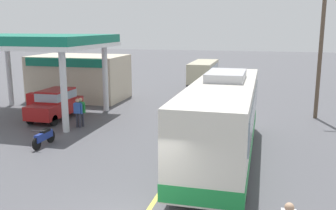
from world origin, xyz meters
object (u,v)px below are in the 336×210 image
object	(u,v)px
car_at_pump	(56,103)
pedestrian_near_pump	(81,110)
coach_bus_main	(222,121)
motorcycle_parked_forecourt	(44,137)
pedestrian_by_shop	(78,111)
minibus_opposing_lane	(203,72)

from	to	relation	value
car_at_pump	pedestrian_near_pump	distance (m)	2.67
coach_bus_main	motorcycle_parked_forecourt	size ratio (longest dim) A/B	6.13
pedestrian_by_shop	coach_bus_main	bearing A→B (deg)	-21.26
coach_bus_main	minibus_opposing_lane	bearing A→B (deg)	101.56
motorcycle_parked_forecourt	car_at_pump	bearing A→B (deg)	114.72
motorcycle_parked_forecourt	pedestrian_by_shop	distance (m)	3.55
minibus_opposing_lane	motorcycle_parked_forecourt	bearing A→B (deg)	-103.72
motorcycle_parked_forecourt	pedestrian_near_pump	size ratio (longest dim) A/B	1.08
pedestrian_by_shop	pedestrian_near_pump	bearing A→B (deg)	79.29
motorcycle_parked_forecourt	pedestrian_by_shop	xyz separation A→B (m)	(-0.02, 3.51, 0.49)
pedestrian_near_pump	minibus_opposing_lane	bearing A→B (deg)	73.12
coach_bus_main	pedestrian_by_shop	size ratio (longest dim) A/B	6.65
coach_bus_main	car_at_pump	distance (m)	11.79
coach_bus_main	motorcycle_parked_forecourt	distance (m)	8.52
coach_bus_main	pedestrian_near_pump	world-z (taller)	coach_bus_main
coach_bus_main	motorcycle_parked_forecourt	bearing A→B (deg)	-178.42
car_at_pump	pedestrian_by_shop	bearing A→B (deg)	-33.59
car_at_pump	pedestrian_by_shop	distance (m)	2.76
motorcycle_parked_forecourt	coach_bus_main	bearing A→B (deg)	1.58
coach_bus_main	minibus_opposing_lane	size ratio (longest dim) A/B	1.80
coach_bus_main	pedestrian_near_pump	bearing A→B (deg)	157.10
minibus_opposing_lane	pedestrian_by_shop	world-z (taller)	minibus_opposing_lane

